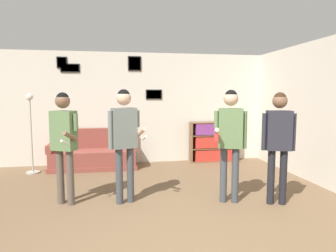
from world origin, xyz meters
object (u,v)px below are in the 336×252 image
person_player_foreground_left (64,136)px  couch (94,155)px  person_player_foreground_center (124,133)px  person_watcher_holding_cup (230,133)px  floor_lamp (31,132)px  person_spectator_near_bookshelf (279,136)px  bookshelf (214,142)px

person_player_foreground_left → couch: bearing=83.8°
person_player_foreground_center → person_watcher_holding_cup: 1.63m
floor_lamp → person_spectator_near_bookshelf: person_spectator_near_bookshelf is taller
person_watcher_holding_cup → person_player_foreground_center: bearing=171.5°
bookshelf → person_player_foreground_center: person_player_foreground_center is taller
floor_lamp → person_player_foreground_center: person_player_foreground_center is taller
person_watcher_holding_cup → person_player_foreground_left: bearing=172.4°
person_player_foreground_left → person_player_foreground_center: 0.91m
bookshelf → person_player_foreground_center: size_ratio=0.68×
couch → person_watcher_holding_cup: (2.26, -2.65, 0.80)m
couch → floor_lamp: bearing=-167.7°
couch → person_player_foreground_center: size_ratio=1.10×
person_player_foreground_left → person_watcher_holding_cup: 2.54m
couch → floor_lamp: (-1.27, -0.28, 0.61)m
couch → person_player_foreground_left: size_ratio=1.13×
person_spectator_near_bookshelf → bookshelf: bearing=90.3°
person_player_foreground_center → person_watcher_holding_cup: person_player_foreground_center is taller
person_player_foreground_center → bookshelf: bearing=48.8°
bookshelf → floor_lamp: floor_lamp is taller
bookshelf → person_spectator_near_bookshelf: size_ratio=0.70×
person_watcher_holding_cup → person_spectator_near_bookshelf: bearing=-15.9°
floor_lamp → person_player_foreground_left: bearing=-63.5°
bookshelf → person_spectator_near_bookshelf: bearing=-89.7°
couch → person_spectator_near_bookshelf: size_ratio=1.13×
person_watcher_holding_cup → person_spectator_near_bookshelf: (0.69, -0.20, -0.03)m
person_watcher_holding_cup → person_spectator_near_bookshelf: 0.72m
floor_lamp → person_player_foreground_center: size_ratio=0.97×
couch → person_player_foreground_center: person_player_foreground_center is taller
person_player_foreground_center → person_spectator_near_bookshelf: person_player_foreground_center is taller
bookshelf → person_spectator_near_bookshelf: (0.01, -3.05, 0.56)m
person_player_foreground_left → person_player_foreground_center: person_player_foreground_center is taller
bookshelf → person_spectator_near_bookshelf: person_spectator_near_bookshelf is taller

